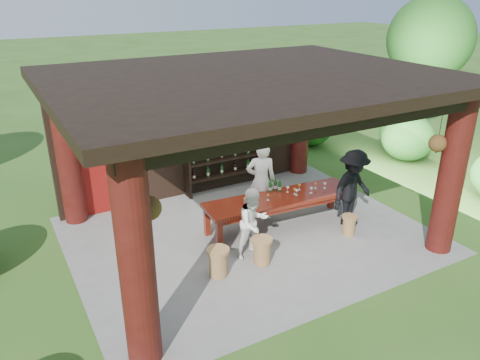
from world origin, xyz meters
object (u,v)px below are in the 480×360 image
tasting_table (281,201)px  guest_woman (253,223)px  host (261,181)px  stool_near_right (349,225)px  napkin_basket (251,201)px  stool_far_left (218,261)px  guest_man (353,189)px  wine_shelf (228,151)px  stool_near_left (262,250)px

tasting_table → guest_woman: guest_woman is taller
guest_woman → host: bearing=45.5°
stool_near_right → napkin_basket: size_ratio=1.73×
tasting_table → guest_woman: bearing=-147.3°
tasting_table → stool_far_left: tasting_table is taller
tasting_table → host: (-0.15, 0.60, 0.30)m
stool_near_right → stool_far_left: bearing=-179.9°
stool_near_right → host: 2.17m
stool_far_left → guest_man: guest_man is taller
guest_man → wine_shelf: bearing=103.8°
wine_shelf → guest_man: size_ratio=1.34×
guest_woman → napkin_basket: 0.80m
stool_near_left → stool_near_right: 2.26m
wine_shelf → napkin_basket: size_ratio=9.22×
tasting_table → stool_near_left: size_ratio=6.44×
wine_shelf → stool_near_right: (1.12, -3.50, -0.82)m
tasting_table → stool_near_left: bearing=-136.6°
stool_far_left → tasting_table: bearing=26.5°
host → napkin_basket: bearing=67.9°
stool_near_left → tasting_table: bearing=43.4°
tasting_table → stool_near_right: bearing=-42.3°
wine_shelf → tasting_table: size_ratio=0.68×
tasting_table → stool_near_right: tasting_table is taller
stool_near_left → guest_man: guest_man is taller
stool_far_left → guest_woman: (0.94, 0.30, 0.42)m
wine_shelf → stool_far_left: (-2.07, -3.51, -0.76)m
wine_shelf → stool_near_right: bearing=-72.3°
wine_shelf → napkin_basket: 2.63m
wine_shelf → host: wine_shelf is taller
stool_far_left → guest_woman: 1.07m
guest_woman → napkin_basket: guest_woman is taller
stool_near_left → napkin_basket: 1.24m
wine_shelf → host: bearing=-94.6°
stool_near_left → host: (0.99, 1.68, 0.64)m
wine_shelf → stool_near_right: 3.77m
stool_near_right → tasting_table: bearing=137.7°
tasting_table → stool_near_left: 1.60m
host → guest_man: 2.04m
tasting_table → guest_man: 1.62m
stool_far_left → napkin_basket: napkin_basket is taller
wine_shelf → stool_far_left: bearing=-120.5°
wine_shelf → tasting_table: 2.52m
wine_shelf → stool_near_right: wine_shelf is taller
guest_man → napkin_basket: (-2.21, 0.67, -0.08)m
stool_far_left → guest_man: size_ratio=0.32×
stool_near_left → guest_man: (2.58, 0.39, 0.61)m
guest_woman → tasting_table: bearing=24.7°
host → guest_woman: size_ratio=1.28×
stool_near_left → guest_woman: (0.01, 0.35, 0.44)m
guest_woman → stool_far_left: bearing=-170.0°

